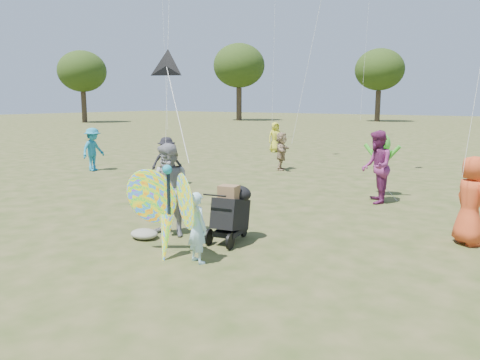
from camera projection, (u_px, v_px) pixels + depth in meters
name	position (u px, v px, depth m)	size (l,w,h in m)	color
ground	(200.00, 257.00, 7.91)	(160.00, 160.00, 0.00)	#51592B
child_girl	(197.00, 228.00, 7.59)	(0.43, 0.28, 1.17)	#ABDFF3
adult_man	(170.00, 190.00, 9.03)	(0.88, 0.69, 1.81)	gray
grey_bag	(144.00, 234.00, 8.99)	(0.57, 0.46, 0.18)	gray
crowd_a	(471.00, 201.00, 8.52)	(0.80, 0.52, 1.64)	#CF4821
crowd_b	(167.00, 161.00, 14.53)	(0.97, 0.56, 1.50)	black
crowd_d	(281.00, 151.00, 17.71)	(1.34, 0.43, 1.44)	#9C8160
crowd_e	(376.00, 167.00, 11.98)	(0.91, 0.71, 1.88)	#7C2962
crowd_g	(275.00, 137.00, 23.85)	(0.74, 0.48, 1.52)	gold
crowd_i	(93.00, 149.00, 17.52)	(1.04, 0.60, 1.61)	teal
jogging_stroller	(232.00, 210.00, 8.69)	(0.61, 1.10, 1.09)	black
butterfly_kite	(167.00, 211.00, 7.81)	(1.74, 0.75, 1.78)	#FF2835
delta_kite_rig	(167.00, 67.00, 10.43)	(2.15, 1.59, 2.33)	black
alien_kite	(381.00, 161.00, 12.83)	(1.12, 0.69, 1.74)	green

